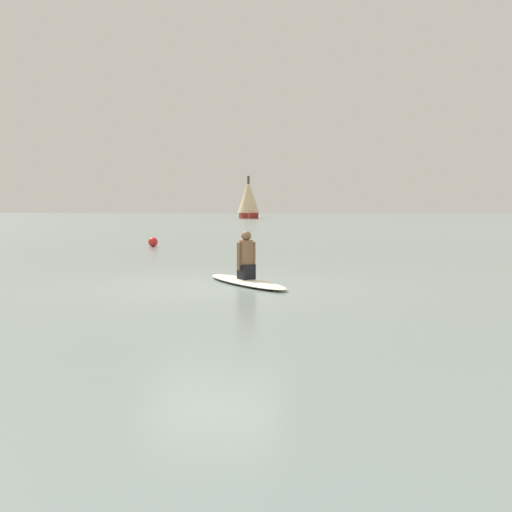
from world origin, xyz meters
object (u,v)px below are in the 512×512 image
Objects in this scene: surfboard at (246,282)px; sailboat_near_right at (248,198)px; person_paddler at (246,257)px; buoy_marker at (153,242)px.

surfboard is 81.14m from sailboat_near_right.
sailboat_near_right is (-18.81, 78.87, 3.10)m from surfboard.
person_paddler reaches higher than surfboard.
sailboat_near_right is 18.16× the size of buoy_marker.
person_paddler is 0.14× the size of sailboat_near_right.
sailboat_near_right is 69.86m from buoy_marker.
sailboat_near_right reaches higher than surfboard.
surfboard is at bearing 159.93° from sailboat_near_right.
surfboard is at bearing -88.19° from person_paddler.
surfboard is 2.91× the size of person_paddler.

